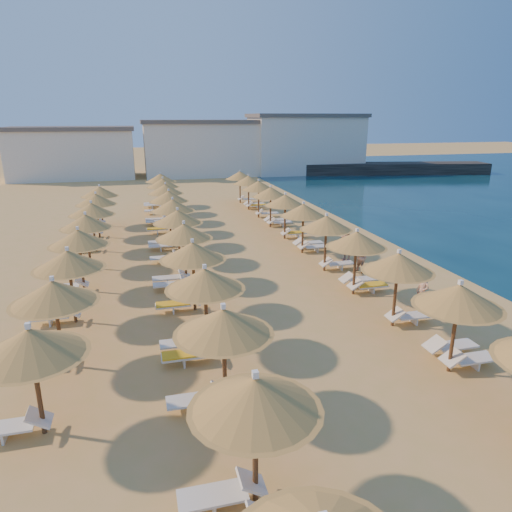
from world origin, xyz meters
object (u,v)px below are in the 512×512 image
object	(u,v)px
beachgoer_c	(347,244)
parasol_row_west	(181,224)
beachgoer_b	(360,258)
jetty	(380,168)
beachgoer_a	(423,292)
parasol_row_east	(314,217)

from	to	relation	value
beachgoer_c	parasol_row_west	bearing A→B (deg)	-121.21
beachgoer_c	beachgoer_b	distance (m)	2.10
jetty	parasol_row_west	size ratio (longest dim) A/B	0.75
beachgoer_a	beachgoer_b	size ratio (longest dim) A/B	0.95
jetty	parasol_row_west	bearing A→B (deg)	-120.01
beachgoer_c	beachgoer_b	size ratio (longest dim) A/B	1.16
parasol_row_west	beachgoer_b	size ratio (longest dim) A/B	24.59
parasol_row_west	parasol_row_east	bearing A→B (deg)	0.00
parasol_row_east	beachgoer_a	size ratio (longest dim) A/B	25.81
beachgoer_a	beachgoer_c	distance (m)	6.96
jetty	beachgoer_c	bearing A→B (deg)	-110.43
beachgoer_c	beachgoer_a	bearing A→B (deg)	-27.61
jetty	parasol_row_west	xyz separation A→B (m)	(-31.07, -35.72, 1.75)
parasol_row_west	beachgoer_a	distance (m)	11.85
jetty	beachgoer_c	xyz separation A→B (m)	(-22.07, -36.10, 0.19)
jetty	beachgoer_c	distance (m)	42.31
beachgoer_a	beachgoer_c	size ratio (longest dim) A/B	0.82
jetty	beachgoer_b	size ratio (longest dim) A/B	18.49
parasol_row_west	beachgoer_a	size ratio (longest dim) A/B	25.81
jetty	parasol_row_east	size ratio (longest dim) A/B	0.75
beachgoer_a	parasol_row_west	bearing A→B (deg)	-145.37
jetty	beachgoer_c	world-z (taller)	beachgoer_c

